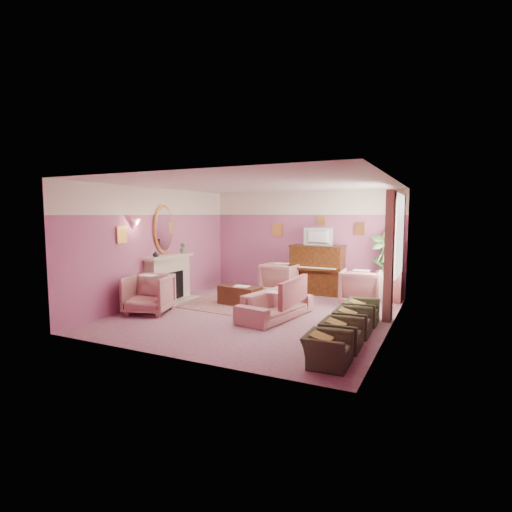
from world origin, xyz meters
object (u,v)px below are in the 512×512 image
at_px(olive_chair_a, 328,344).
at_px(side_table, 386,287).
at_px(floral_armchair_left, 281,277).
at_px(coffee_table, 240,296).
at_px(sofa, 276,300).
at_px(television, 317,235).
at_px(floral_armchair_right, 361,286).
at_px(floral_armchair_front, 149,292).
at_px(olive_chair_c, 352,318).
at_px(piano, 317,270).
at_px(olive_chair_b, 341,329).
at_px(olive_chair_d, 361,308).

height_order(olive_chair_a, side_table, side_table).
distance_m(floral_armchair_left, side_table, 2.71).
distance_m(coffee_table, sofa, 1.47).
bearing_deg(floral_armchair_left, olive_chair_a, -60.39).
distance_m(television, side_table, 2.21).
xyz_separation_m(coffee_table, floral_armchair_right, (2.61, 1.20, 0.25)).
bearing_deg(television, side_table, -3.85).
relative_size(sofa, floral_armchair_front, 2.02).
bearing_deg(olive_chair_c, floral_armchair_front, -175.12).
bearing_deg(coffee_table, olive_chair_c, -22.36).
xyz_separation_m(floral_armchair_left, floral_armchair_front, (-1.81, -3.22, 0.00)).
distance_m(piano, floral_armchair_left, 1.00).
height_order(coffee_table, sofa, sofa).
height_order(piano, coffee_table, piano).
bearing_deg(television, olive_chair_b, -67.60).
bearing_deg(coffee_table, television, 58.34).
height_order(floral_armchair_left, olive_chair_d, floral_armchair_left).
bearing_deg(olive_chair_a, floral_armchair_front, 163.80).
bearing_deg(side_table, floral_armchair_left, -173.77).
bearing_deg(sofa, piano, 89.66).
xyz_separation_m(floral_armchair_front, olive_chair_b, (4.36, -0.45, -0.16)).
xyz_separation_m(olive_chair_c, side_table, (0.14, 3.14, 0.04)).
height_order(sofa, olive_chair_b, sofa).
xyz_separation_m(floral_armchair_left, side_table, (2.69, 0.29, -0.12)).
height_order(piano, floral_armchair_front, piano).
height_order(sofa, olive_chair_d, sofa).
height_order(floral_armchair_right, olive_chair_c, floral_armchair_right).
bearing_deg(floral_armchair_left, olive_chair_c, -48.15).
height_order(television, olive_chair_b, television).
height_order(floral_armchair_left, side_table, floral_armchair_left).
height_order(sofa, side_table, sofa).
distance_m(floral_armchair_front, olive_chair_b, 4.39).
height_order(television, side_table, television).
xyz_separation_m(floral_armchair_front, olive_chair_c, (4.36, 0.37, -0.16)).
bearing_deg(floral_armchair_front, television, 53.60).
bearing_deg(television, piano, 90.00).
xyz_separation_m(floral_armchair_right, side_table, (0.48, 0.72, -0.12)).
distance_m(sofa, floral_armchair_right, 2.39).
relative_size(coffee_table, side_table, 1.43).
xyz_separation_m(floral_armchair_left, olive_chair_a, (2.55, -4.49, -0.16)).
distance_m(television, floral_armchair_right, 1.95).
height_order(television, coffee_table, television).
xyz_separation_m(floral_armchair_right, floral_armchair_front, (-4.03, -2.79, 0.00)).
bearing_deg(olive_chair_c, television, 117.28).
height_order(television, floral_armchair_left, television).
bearing_deg(floral_armchair_front, floral_armchair_right, 34.70).
distance_m(television, olive_chair_c, 3.89).
xyz_separation_m(floral_armchair_right, olive_chair_a, (0.34, -4.06, -0.16)).
bearing_deg(side_table, floral_armchair_right, -123.27).
distance_m(floral_armchair_front, olive_chair_a, 4.55).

